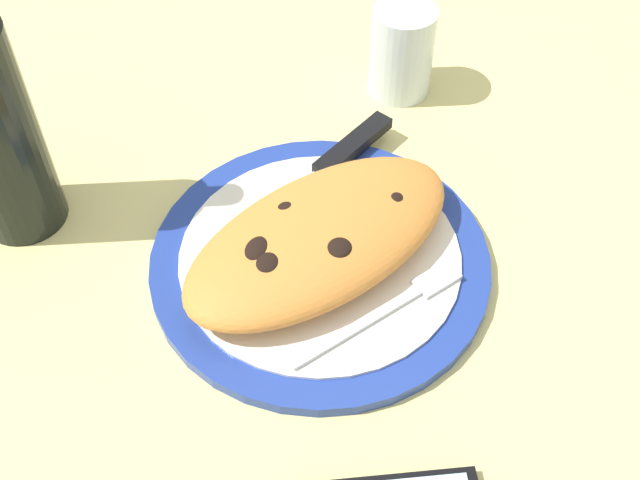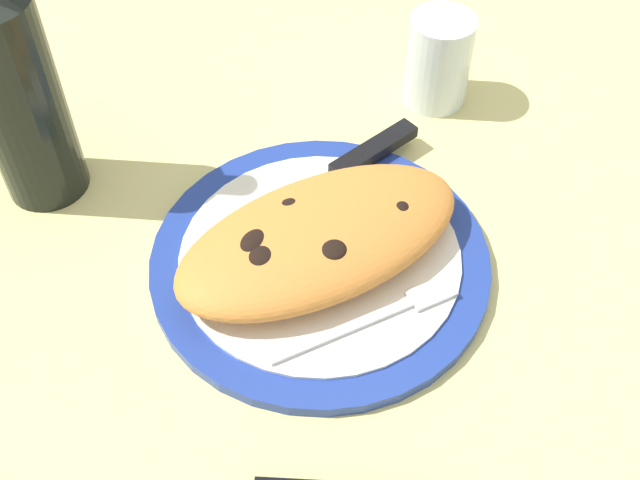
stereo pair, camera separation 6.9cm
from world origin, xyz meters
TOP-DOWN VIEW (x-y plane):
  - ground_plane at (0.00, 0.00)cm, footprint 150.00×150.00cm
  - plate at (0.00, 0.00)cm, footprint 30.30×30.30cm
  - calzone at (-0.22, -0.29)cm, footprint 28.06×16.44cm
  - fork at (0.31, -8.32)cm, footprint 17.05×4.34cm
  - knife at (8.65, 7.02)cm, footprint 23.99×3.94cm
  - water_glass at (23.62, 11.72)cm, footprint 6.77×6.77cm
  - wine_bottle at (-15.63, 23.80)cm, footprint 7.76×7.76cm

SIDE VIEW (x-z plane):
  - ground_plane at x=0.00cm, z-range -3.00..0.00cm
  - plate at x=0.00cm, z-range -0.04..1.48cm
  - fork at x=0.31cm, z-range 1.52..1.92cm
  - knife at x=8.65cm, z-range 1.41..2.61cm
  - calzone at x=-0.22cm, z-range 1.54..6.12cm
  - water_glass at x=23.62cm, z-range -0.65..9.28cm
  - wine_bottle at x=-15.63cm, z-range -2.62..26.30cm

